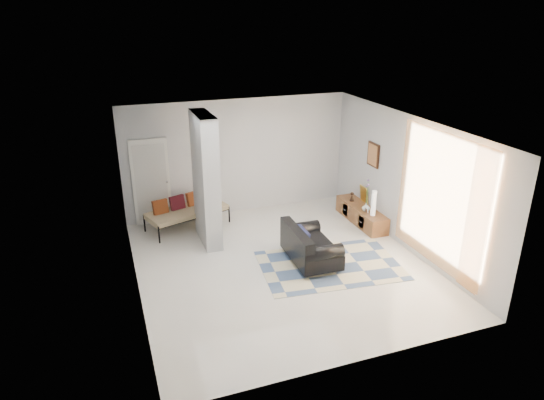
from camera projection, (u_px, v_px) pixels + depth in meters
name	position (u px, v px, depth m)	size (l,w,h in m)	color
floor	(282.00, 265.00, 9.61)	(6.00, 6.00, 0.00)	beige
ceiling	(283.00, 126.00, 8.58)	(6.00, 6.00, 0.00)	white
wall_back	(238.00, 157.00, 11.72)	(6.00, 6.00, 0.00)	#BABCBF
wall_front	(362.00, 278.00, 6.47)	(6.00, 6.00, 0.00)	#BABCBF
wall_left	(131.00, 220.00, 8.23)	(6.00, 6.00, 0.00)	#BABCBF
wall_right	(407.00, 183.00, 9.96)	(6.00, 6.00, 0.00)	#BABCBF
partition_column	(206.00, 180.00, 10.14)	(0.35, 1.20, 2.80)	#9FA3A5
hallway_door	(151.00, 182.00, 11.16)	(0.85, 0.06, 2.04)	white
curtain	(440.00, 201.00, 8.91)	(2.55, 2.55, 0.00)	#FF9E43
wall_art	(373.00, 155.00, 11.00)	(0.04, 0.45, 0.55)	#3A1E10
media_console	(361.00, 214.00, 11.47)	(0.45, 1.75, 0.80)	brown
loveseat	(308.00, 246.00, 9.59)	(0.86, 1.43, 0.76)	silver
daybed	(186.00, 210.00, 11.16)	(1.98, 1.31, 0.77)	black
area_rug	(330.00, 265.00, 9.60)	(2.72, 1.81, 0.01)	beige
cylinder_lamp	(374.00, 203.00, 10.83)	(0.11, 0.11, 0.58)	silver
bronze_figurine	(352.00, 197.00, 11.69)	(0.11, 0.11, 0.22)	black
vase	(366.00, 207.00, 11.11)	(0.19, 0.19, 0.19)	white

